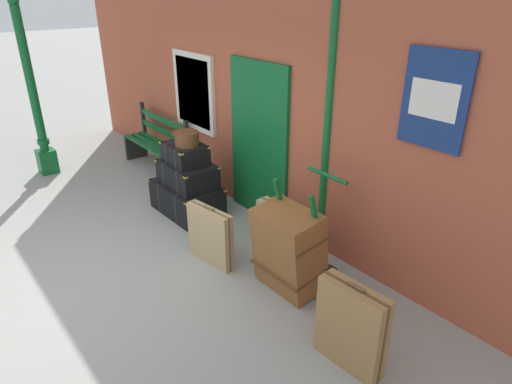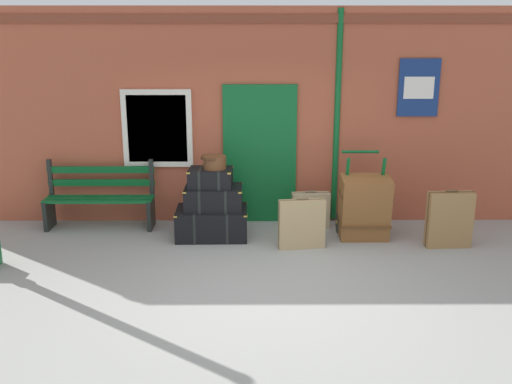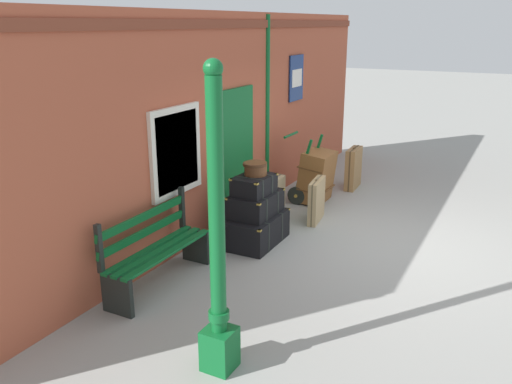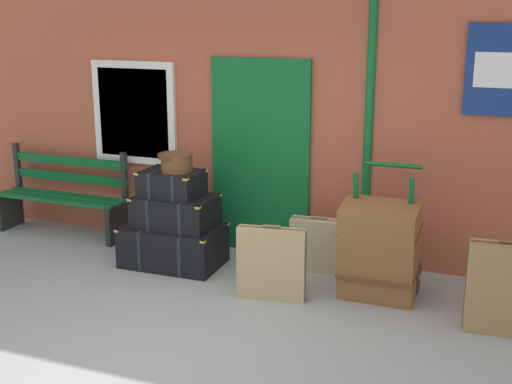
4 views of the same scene
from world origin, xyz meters
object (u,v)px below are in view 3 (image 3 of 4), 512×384
at_px(lamp_post, 218,264).
at_px(round_hatbox, 255,168).
at_px(platform_bench, 156,250).
at_px(steamer_trunk_middle, 256,204).
at_px(large_brown_trunk, 316,176).
at_px(suitcase_tan, 275,194).
at_px(porters_trolley, 307,185).
at_px(steamer_trunk_base, 256,229).
at_px(suitcase_brown, 353,168).
at_px(steamer_trunk_top, 254,185).
at_px(suitcase_oxblood, 316,200).

xyz_separation_m(lamp_post, round_hatbox, (2.81, 1.11, 0.06)).
bearing_deg(platform_bench, steamer_trunk_middle, -14.37).
height_order(large_brown_trunk, suitcase_tan, large_brown_trunk).
bearing_deg(steamer_trunk_middle, porters_trolley, 2.30).
distance_m(steamer_trunk_base, round_hatbox, 0.90).
height_order(steamer_trunk_middle, large_brown_trunk, large_brown_trunk).
distance_m(platform_bench, porters_trolley, 3.87).
relative_size(steamer_trunk_base, suitcase_brown, 1.26).
relative_size(lamp_post, steamer_trunk_middle, 3.43).
relative_size(steamer_trunk_top, suitcase_oxblood, 0.87).
relative_size(steamer_trunk_base, suitcase_oxblood, 1.42).
distance_m(steamer_trunk_base, suitcase_tan, 1.50).
bearing_deg(steamer_trunk_base, suitcase_brown, -7.00).
bearing_deg(steamer_trunk_middle, round_hatbox, 29.91).
bearing_deg(suitcase_oxblood, round_hatbox, 158.64).
xyz_separation_m(lamp_post, large_brown_trunk, (4.91, 1.00, -0.58)).
xyz_separation_m(steamer_trunk_top, large_brown_trunk, (2.16, -0.10, -0.41)).
distance_m(round_hatbox, large_brown_trunk, 2.20).
relative_size(platform_bench, steamer_trunk_middle, 1.97).
height_order(round_hatbox, large_brown_trunk, round_hatbox).
xyz_separation_m(platform_bench, steamer_trunk_base, (1.70, -0.46, -0.23)).
relative_size(steamer_trunk_base, steamer_trunk_middle, 1.26).
distance_m(platform_bench, suitcase_brown, 5.02).
bearing_deg(suitcase_brown, steamer_trunk_middle, 172.65).
bearing_deg(lamp_post, platform_bench, 55.35).
height_order(steamer_trunk_base, large_brown_trunk, large_brown_trunk).
bearing_deg(steamer_trunk_base, steamer_trunk_middle, 27.29).
distance_m(platform_bench, suitcase_oxblood, 3.08).
relative_size(round_hatbox, suitcase_brown, 0.44).
bearing_deg(steamer_trunk_top, suitcase_tan, 14.43).
xyz_separation_m(lamp_post, steamer_trunk_top, (2.75, 1.10, -0.18)).
distance_m(lamp_post, suitcase_oxblood, 4.12).
relative_size(round_hatbox, porters_trolley, 0.30).
bearing_deg(large_brown_trunk, porters_trolley, 90.00).
xyz_separation_m(steamer_trunk_base, porters_trolley, (2.16, 0.10, 0.06)).
xyz_separation_m(steamer_trunk_middle, suitcase_oxblood, (1.22, -0.46, -0.24)).
bearing_deg(platform_bench, suitcase_brown, -9.83).
relative_size(porters_trolley, suitcase_oxblood, 1.64).
bearing_deg(steamer_trunk_middle, suitcase_tan, 14.99).
bearing_deg(large_brown_trunk, suitcase_brown, -16.35).
bearing_deg(lamp_post, suitcase_oxblood, 9.06).
distance_m(steamer_trunk_base, large_brown_trunk, 2.17).
distance_m(lamp_post, suitcase_brown, 6.09).
bearing_deg(porters_trolley, suitcase_tan, 157.54).
bearing_deg(steamer_trunk_top, steamer_trunk_base, -74.46).
bearing_deg(round_hatbox, suitcase_brown, -7.59).
bearing_deg(platform_bench, large_brown_trunk, -7.92).
xyz_separation_m(platform_bench, steamer_trunk_middle, (1.73, -0.44, 0.14)).
xyz_separation_m(large_brown_trunk, suitcase_brown, (1.10, -0.32, -0.08)).
bearing_deg(suitcase_oxblood, large_brown_trunk, 21.75).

